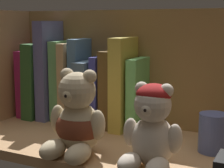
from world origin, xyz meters
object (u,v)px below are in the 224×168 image
Objects in this scene: book_4 at (73,82)px; teddy_bear_larger at (77,121)px; book_7 at (104,90)px; pillar_candle at (213,133)px; teddy_bear_smaller at (152,128)px; book_9 at (127,83)px; book_5 at (82,80)px; book_6 at (93,92)px; book_0 at (33,82)px; book_1 at (42,80)px; book_2 at (53,70)px; book_3 at (64,80)px; book_10 at (139,94)px; book_8 at (114,88)px.

book_4 reaches higher than teddy_bear_larger.
book_7 is 29.30cm from pillar_candle.
teddy_bear_smaller reaches higher than pillar_candle.
pillar_candle is at bearing -20.47° from book_9.
book_5 reaches higher than book_6.
book_4 is 0.95× the size of book_5.
teddy_bear_larger is (13.99, -20.51, -3.40)cm from book_4.
book_0 is at bearing 142.43° from teddy_bear_larger.
teddy_bear_larger is 26.01cm from pillar_candle.
book_4 is 0.92× the size of book_9.
book_1 is 15.47cm from book_6.
book_2 is at bearing 180.00° from book_4.
book_3 reaches higher than book_1.
book_3 reaches higher than book_4.
book_6 is 12.18cm from book_10.
book_0 is at bearing 180.00° from book_3.
book_0 is at bearing 180.00° from book_10.
book_0 is 30.78cm from book_10.
book_1 is 0.93× the size of book_5.
book_1 is 12.05cm from book_5.
book_3 reaches higher than teddy_bear_larger.
book_2 reaches higher than pillar_candle.
book_3 is 37.51cm from teddy_bear_smaller.
book_4 reaches higher than book_7.
book_4 reaches higher than book_6.
book_9 is 24.79cm from teddy_bear_smaller.
teddy_bear_smaller is at bearing -49.97° from book_8.
book_3 is at bearing 0.00° from book_0.
book_2 is at bearing 180.00° from book_5.
book_10 is (27.53, 0.00, -1.29)cm from book_1.
book_2 is 4.01cm from book_3.
book_2 is 1.25× the size of book_3.
book_4 is at bearing 180.00° from book_9.
book_6 is 0.96× the size of teddy_bear_larger.
book_1 is 1.19× the size of teddy_bear_larger.
book_10 is (12.17, 0.00, 0.57)cm from book_6.
book_2 is 1.27× the size of book_4.
book_3 is 8.93cm from book_6.
book_5 is 4.18cm from book_6.
book_8 is at bearing 180.00° from book_10.
book_10 is (6.51, 0.00, -0.74)cm from book_8.
book_0 is 0.69× the size of book_2.
book_10 is at bearing 0.00° from book_4.
book_3 reaches higher than pillar_candle.
book_7 is 1.01× the size of book_10.
book_2 reaches higher than book_3.
book_1 reaches higher than book_8.
book_9 is at bearing 159.53° from pillar_candle.
book_0 is 1.03× the size of book_7.
book_7 is at bearing 134.15° from teddy_bear_smaller.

